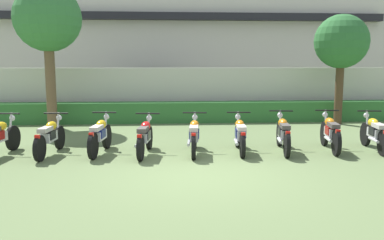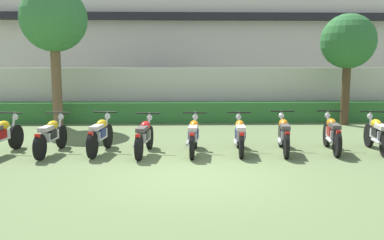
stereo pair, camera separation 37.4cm
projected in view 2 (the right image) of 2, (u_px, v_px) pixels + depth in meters
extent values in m
plane|color=#607547|center=(196.00, 175.00, 8.01)|extent=(60.00, 60.00, 0.00)
cube|color=beige|center=(184.00, 30.00, 23.77)|extent=(25.24, 6.00, 8.11)
cube|color=black|center=(185.00, 16.00, 20.50)|extent=(21.20, 0.50, 0.36)
cube|color=beige|center=(187.00, 94.00, 15.64)|extent=(23.98, 0.30, 1.97)
cube|color=#337033|center=(188.00, 112.00, 15.03)|extent=(19.18, 0.70, 0.74)
cube|color=silver|center=(157.00, 94.00, 18.43)|extent=(4.51, 1.87, 1.00)
cube|color=#2D333D|center=(153.00, 76.00, 18.31)|extent=(2.71, 1.71, 0.65)
cylinder|color=black|center=(192.00, 101.00, 19.45)|extent=(0.68, 0.22, 0.68)
cylinder|color=black|center=(193.00, 105.00, 17.61)|extent=(0.68, 0.22, 0.68)
cylinder|color=black|center=(125.00, 101.00, 19.36)|extent=(0.68, 0.22, 0.68)
cylinder|color=black|center=(119.00, 106.00, 17.53)|extent=(0.68, 0.22, 0.68)
cylinder|color=brown|center=(57.00, 85.00, 13.99)|extent=(0.33, 0.33, 2.86)
sphere|color=#387A3D|center=(54.00, 18.00, 13.68)|extent=(2.23, 2.23, 2.23)
cylinder|color=#4C3823|center=(345.00, 93.00, 14.29)|extent=(0.28, 0.28, 2.25)
sphere|color=#2D6B33|center=(348.00, 41.00, 14.04)|extent=(1.87, 1.87, 1.87)
cylinder|color=black|center=(16.00, 137.00, 10.40)|extent=(0.17, 0.63, 0.62)
cube|color=silver|center=(0.00, 136.00, 9.67)|extent=(0.28, 0.62, 0.22)
ellipsoid|color=yellow|center=(3.00, 125.00, 9.80)|extent=(0.28, 0.47, 0.22)
cylinder|color=silver|center=(13.00, 125.00, 10.27)|extent=(0.08, 0.23, 0.65)
cylinder|color=black|center=(11.00, 113.00, 10.13)|extent=(0.60, 0.12, 0.04)
sphere|color=silver|center=(15.00, 117.00, 10.35)|extent=(0.14, 0.14, 0.14)
cylinder|color=black|center=(62.00, 136.00, 10.53)|extent=(0.14, 0.60, 0.59)
cylinder|color=black|center=(40.00, 147.00, 9.20)|extent=(0.14, 0.60, 0.59)
cube|color=silver|center=(50.00, 136.00, 9.79)|extent=(0.25, 0.61, 0.22)
ellipsoid|color=yellow|center=(53.00, 125.00, 9.93)|extent=(0.26, 0.46, 0.22)
cube|color=#B2ADA3|center=(46.00, 129.00, 9.54)|extent=(0.24, 0.53, 0.10)
cube|color=red|center=(37.00, 136.00, 9.07)|extent=(0.11, 0.09, 0.08)
cylinder|color=silver|center=(60.00, 125.00, 10.39)|extent=(0.07, 0.23, 0.65)
cylinder|color=black|center=(58.00, 113.00, 10.26)|extent=(0.60, 0.09, 0.04)
sphere|color=silver|center=(61.00, 117.00, 10.48)|extent=(0.14, 0.14, 0.14)
cylinder|color=silver|center=(41.00, 143.00, 9.57)|extent=(0.11, 0.55, 0.07)
cube|color=black|center=(49.00, 134.00, 9.74)|extent=(0.27, 0.38, 0.20)
cylinder|color=black|center=(108.00, 136.00, 10.54)|extent=(0.17, 0.63, 0.62)
cylinder|color=black|center=(92.00, 145.00, 9.36)|extent=(0.17, 0.63, 0.62)
cube|color=silver|center=(100.00, 135.00, 9.88)|extent=(0.27, 0.62, 0.22)
ellipsoid|color=yellow|center=(102.00, 124.00, 10.01)|extent=(0.27, 0.46, 0.22)
cube|color=beige|center=(96.00, 127.00, 9.62)|extent=(0.26, 0.54, 0.10)
cube|color=red|center=(90.00, 134.00, 9.22)|extent=(0.11, 0.09, 0.08)
cylinder|color=silver|center=(107.00, 124.00, 10.41)|extent=(0.08, 0.23, 0.65)
cylinder|color=black|center=(105.00, 112.00, 10.27)|extent=(0.60, 0.11, 0.04)
sphere|color=silver|center=(108.00, 116.00, 10.49)|extent=(0.14, 0.14, 0.14)
cylinder|color=silver|center=(92.00, 142.00, 9.66)|extent=(0.14, 0.55, 0.07)
cube|color=navy|center=(99.00, 133.00, 9.82)|extent=(0.28, 0.39, 0.20)
cylinder|color=black|center=(150.00, 137.00, 10.42)|extent=(0.16, 0.59, 0.59)
cylinder|color=black|center=(139.00, 148.00, 9.18)|extent=(0.16, 0.59, 0.59)
cube|color=silver|center=(144.00, 136.00, 9.73)|extent=(0.27, 0.62, 0.22)
ellipsoid|color=red|center=(145.00, 126.00, 9.87)|extent=(0.27, 0.46, 0.22)
cube|color=#4C4742|center=(142.00, 129.00, 9.47)|extent=(0.26, 0.54, 0.10)
cube|color=red|center=(138.00, 136.00, 9.04)|extent=(0.11, 0.09, 0.08)
cylinder|color=silver|center=(149.00, 125.00, 10.29)|extent=(0.08, 0.23, 0.65)
cylinder|color=black|center=(148.00, 113.00, 10.16)|extent=(0.60, 0.11, 0.04)
sphere|color=silver|center=(150.00, 118.00, 10.37)|extent=(0.14, 0.14, 0.14)
cylinder|color=silver|center=(137.00, 144.00, 9.51)|extent=(0.14, 0.55, 0.07)
cube|color=black|center=(144.00, 135.00, 9.68)|extent=(0.28, 0.39, 0.20)
cylinder|color=black|center=(195.00, 137.00, 10.48)|extent=(0.15, 0.61, 0.60)
cylinder|color=black|center=(192.00, 146.00, 9.29)|extent=(0.15, 0.61, 0.60)
cube|color=silver|center=(194.00, 135.00, 9.81)|extent=(0.26, 0.62, 0.22)
ellipsoid|color=orange|center=(194.00, 125.00, 9.95)|extent=(0.26, 0.46, 0.22)
cube|color=#B2ADA3|center=(193.00, 128.00, 9.56)|extent=(0.25, 0.54, 0.10)
cube|color=red|center=(192.00, 135.00, 9.15)|extent=(0.11, 0.09, 0.08)
cylinder|color=silver|center=(195.00, 125.00, 10.35)|extent=(0.07, 0.23, 0.65)
cylinder|color=black|center=(195.00, 113.00, 10.21)|extent=(0.60, 0.09, 0.04)
sphere|color=silver|center=(195.00, 117.00, 10.43)|extent=(0.14, 0.14, 0.14)
cylinder|color=silver|center=(188.00, 143.00, 9.59)|extent=(0.12, 0.55, 0.07)
cube|color=navy|center=(194.00, 134.00, 9.76)|extent=(0.27, 0.38, 0.20)
cylinder|color=black|center=(238.00, 136.00, 10.59)|extent=(0.14, 0.59, 0.58)
cylinder|color=black|center=(241.00, 146.00, 9.40)|extent=(0.14, 0.59, 0.58)
cube|color=silver|center=(240.00, 135.00, 9.92)|extent=(0.25, 0.61, 0.22)
ellipsoid|color=orange|center=(240.00, 125.00, 10.06)|extent=(0.26, 0.46, 0.22)
cube|color=beige|center=(241.00, 128.00, 9.66)|extent=(0.24, 0.54, 0.10)
cube|color=red|center=(242.00, 134.00, 9.26)|extent=(0.11, 0.09, 0.08)
cylinder|color=silver|center=(239.00, 125.00, 10.45)|extent=(0.07, 0.23, 0.65)
cylinder|color=black|center=(239.00, 113.00, 10.32)|extent=(0.60, 0.09, 0.04)
sphere|color=silver|center=(239.00, 117.00, 10.54)|extent=(0.14, 0.14, 0.14)
cylinder|color=silver|center=(235.00, 142.00, 9.70)|extent=(0.12, 0.55, 0.07)
cube|color=navy|center=(240.00, 133.00, 9.86)|extent=(0.27, 0.38, 0.20)
cylinder|color=black|center=(281.00, 135.00, 10.69)|extent=(0.18, 0.63, 0.62)
cylinder|color=black|center=(286.00, 145.00, 9.36)|extent=(0.18, 0.63, 0.62)
cube|color=silver|center=(284.00, 134.00, 9.95)|extent=(0.29, 0.62, 0.22)
ellipsoid|color=orange|center=(283.00, 124.00, 10.09)|extent=(0.28, 0.47, 0.22)
cube|color=#4C4742|center=(285.00, 127.00, 9.70)|extent=(0.28, 0.54, 0.10)
cube|color=red|center=(287.00, 134.00, 9.22)|extent=(0.11, 0.09, 0.08)
cylinder|color=silver|center=(282.00, 123.00, 10.55)|extent=(0.08, 0.23, 0.65)
cylinder|color=black|center=(282.00, 111.00, 10.42)|extent=(0.60, 0.13, 0.04)
sphere|color=silver|center=(281.00, 116.00, 10.64)|extent=(0.14, 0.14, 0.14)
cylinder|color=silver|center=(280.00, 141.00, 9.74)|extent=(0.15, 0.55, 0.07)
cube|color=black|center=(284.00, 132.00, 9.90)|extent=(0.29, 0.39, 0.20)
cylinder|color=black|center=(327.00, 134.00, 10.70)|extent=(0.19, 0.64, 0.64)
cylinder|color=black|center=(337.00, 144.00, 9.50)|extent=(0.19, 0.64, 0.64)
cube|color=silver|center=(332.00, 133.00, 10.03)|extent=(0.29, 0.62, 0.22)
ellipsoid|color=orange|center=(331.00, 123.00, 10.17)|extent=(0.29, 0.47, 0.22)
cube|color=#4C4742|center=(335.00, 126.00, 9.78)|extent=(0.28, 0.55, 0.10)
cube|color=red|center=(339.00, 132.00, 9.36)|extent=(0.11, 0.09, 0.08)
cylinder|color=silver|center=(328.00, 123.00, 10.57)|extent=(0.09, 0.23, 0.65)
cylinder|color=black|center=(329.00, 111.00, 10.44)|extent=(0.60, 0.13, 0.04)
sphere|color=silver|center=(328.00, 115.00, 10.65)|extent=(0.14, 0.14, 0.14)
cylinder|color=silver|center=(329.00, 140.00, 9.82)|extent=(0.16, 0.55, 0.07)
cube|color=#A51414|center=(333.00, 131.00, 9.98)|extent=(0.29, 0.39, 0.20)
cylinder|color=black|center=(369.00, 135.00, 10.64)|extent=(0.17, 0.62, 0.61)
cube|color=silver|center=(378.00, 134.00, 9.97)|extent=(0.28, 0.62, 0.22)
ellipsoid|color=yellow|center=(376.00, 124.00, 10.11)|extent=(0.28, 0.47, 0.22)
cube|color=beige|center=(382.00, 127.00, 9.72)|extent=(0.27, 0.54, 0.10)
cylinder|color=silver|center=(371.00, 124.00, 10.51)|extent=(0.08, 0.23, 0.65)
cylinder|color=black|center=(373.00, 112.00, 10.37)|extent=(0.60, 0.12, 0.04)
sphere|color=silver|center=(370.00, 116.00, 10.59)|extent=(0.14, 0.14, 0.14)
cylinder|color=silver|center=(376.00, 141.00, 9.76)|extent=(0.14, 0.55, 0.07)
cube|color=black|center=(379.00, 132.00, 9.92)|extent=(0.29, 0.39, 0.20)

